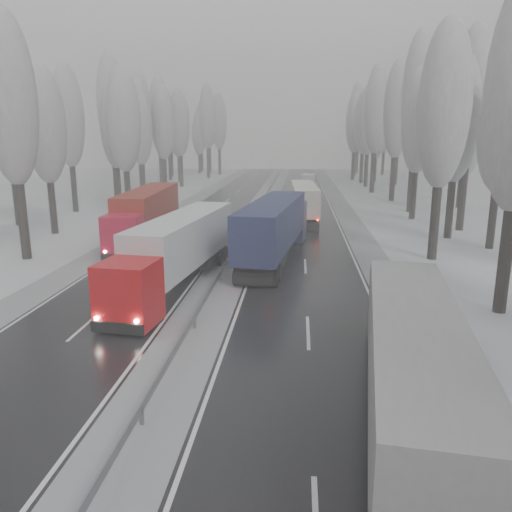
# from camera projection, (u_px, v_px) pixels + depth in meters

# --- Properties ---
(carriageway_right) EXTENTS (7.50, 200.00, 0.03)m
(carriageway_right) POSITION_uv_depth(u_px,v_px,m) (305.00, 247.00, 40.22)
(carriageway_right) COLOR black
(carriageway_right) RESTS_ON ground
(carriageway_left) EXTENTS (7.50, 200.00, 0.03)m
(carriageway_left) POSITION_uv_depth(u_px,v_px,m) (177.00, 245.00, 41.09)
(carriageway_left) COLOR black
(carriageway_left) RESTS_ON ground
(median_slush) EXTENTS (3.00, 200.00, 0.04)m
(median_slush) POSITION_uv_depth(u_px,v_px,m) (240.00, 246.00, 40.65)
(median_slush) COLOR gray
(median_slush) RESTS_ON ground
(shoulder_right) EXTENTS (2.40, 200.00, 0.04)m
(shoulder_right) POSITION_uv_depth(u_px,v_px,m) (367.00, 249.00, 39.80)
(shoulder_right) COLOR gray
(shoulder_right) RESTS_ON ground
(shoulder_left) EXTENTS (2.40, 200.00, 0.04)m
(shoulder_left) POSITION_uv_depth(u_px,v_px,m) (118.00, 244.00, 41.50)
(shoulder_left) COLOR gray
(shoulder_left) RESTS_ON ground
(median_guardrail) EXTENTS (0.12, 200.00, 0.76)m
(median_guardrail) POSITION_uv_depth(u_px,v_px,m) (240.00, 239.00, 40.51)
(median_guardrail) COLOR slate
(median_guardrail) RESTS_ON ground
(tree_18) EXTENTS (3.60, 3.60, 16.58)m
(tree_18) POSITION_uv_depth(u_px,v_px,m) (444.00, 107.00, 34.08)
(tree_18) COLOR black
(tree_18) RESTS_ON ground
(tree_19) EXTENTS (3.60, 3.60, 14.57)m
(tree_19) POSITION_uv_depth(u_px,v_px,m) (503.00, 127.00, 37.80)
(tree_19) COLOR black
(tree_19) RESTS_ON ground
(tree_20) EXTENTS (3.60, 3.60, 15.71)m
(tree_20) POSITION_uv_depth(u_px,v_px,m) (458.00, 119.00, 41.81)
(tree_20) COLOR black
(tree_20) RESTS_ON ground
(tree_21) EXTENTS (3.60, 3.60, 18.62)m
(tree_21) POSITION_uv_depth(u_px,v_px,m) (472.00, 99.00, 45.07)
(tree_21) COLOR black
(tree_21) RESTS_ON ground
(tree_22) EXTENTS (3.60, 3.60, 15.86)m
(tree_22) POSITION_uv_depth(u_px,v_px,m) (419.00, 122.00, 51.97)
(tree_22) COLOR black
(tree_22) RESTS_ON ground
(tree_23) EXTENTS (3.60, 3.60, 13.55)m
(tree_23) POSITION_uv_depth(u_px,v_px,m) (467.00, 136.00, 55.67)
(tree_23) COLOR black
(tree_23) RESTS_ON ground
(tree_24) EXTENTS (3.60, 3.60, 20.49)m
(tree_24) POSITION_uv_depth(u_px,v_px,m) (418.00, 96.00, 56.46)
(tree_24) COLOR black
(tree_24) RESTS_ON ground
(tree_25) EXTENTS (3.60, 3.60, 19.44)m
(tree_25) POSITION_uv_depth(u_px,v_px,m) (468.00, 104.00, 59.92)
(tree_25) COLOR black
(tree_25) RESTS_ON ground
(tree_26) EXTENTS (3.60, 3.60, 18.78)m
(tree_26) POSITION_uv_depth(u_px,v_px,m) (397.00, 111.00, 66.67)
(tree_26) COLOR black
(tree_26) RESTS_ON ground
(tree_27) EXTENTS (3.60, 3.60, 17.62)m
(tree_27) POSITION_uv_depth(u_px,v_px,m) (443.00, 117.00, 70.13)
(tree_27) COLOR black
(tree_27) RESTS_ON ground
(tree_28) EXTENTS (3.60, 3.60, 19.62)m
(tree_28) POSITION_uv_depth(u_px,v_px,m) (376.00, 111.00, 77.00)
(tree_28) COLOR black
(tree_28) RESTS_ON ground
(tree_29) EXTENTS (3.60, 3.60, 18.11)m
(tree_29) POSITION_uv_depth(u_px,v_px,m) (418.00, 118.00, 80.49)
(tree_29) COLOR black
(tree_29) RESTS_ON ground
(tree_30) EXTENTS (3.60, 3.60, 17.86)m
(tree_30) POSITION_uv_depth(u_px,v_px,m) (369.00, 120.00, 86.69)
(tree_30) COLOR black
(tree_30) RESTS_ON ground
(tree_31) EXTENTS (3.60, 3.60, 18.58)m
(tree_31) POSITION_uv_depth(u_px,v_px,m) (399.00, 118.00, 89.97)
(tree_31) COLOR black
(tree_31) RESTS_ON ground
(tree_32) EXTENTS (3.60, 3.60, 17.33)m
(tree_32) POSITION_uv_depth(u_px,v_px,m) (364.00, 123.00, 94.04)
(tree_32) COLOR black
(tree_32) RESTS_ON ground
(tree_33) EXTENTS (3.60, 3.60, 14.33)m
(tree_33) POSITION_uv_depth(u_px,v_px,m) (377.00, 134.00, 98.10)
(tree_33) COLOR black
(tree_33) RESTS_ON ground
(tree_34) EXTENTS (3.60, 3.60, 17.63)m
(tree_34) POSITION_uv_depth(u_px,v_px,m) (355.00, 123.00, 100.95)
(tree_34) COLOR black
(tree_34) RESTS_ON ground
(tree_35) EXTENTS (3.60, 3.60, 18.25)m
(tree_35) POSITION_uv_depth(u_px,v_px,m) (398.00, 122.00, 103.97)
(tree_35) COLOR black
(tree_35) RESTS_ON ground
(tree_36) EXTENTS (3.60, 3.60, 20.23)m
(tree_36) POSITION_uv_depth(u_px,v_px,m) (356.00, 117.00, 110.00)
(tree_36) COLOR black
(tree_36) RESTS_ON ground
(tree_37) EXTENTS (3.60, 3.60, 16.37)m
(tree_37) POSITION_uv_depth(u_px,v_px,m) (385.00, 128.00, 113.86)
(tree_37) COLOR black
(tree_37) RESTS_ON ground
(tree_38) EXTENTS (3.60, 3.60, 17.97)m
(tree_38) POSITION_uv_depth(u_px,v_px,m) (358.00, 125.00, 120.43)
(tree_38) COLOR black
(tree_38) RESTS_ON ground
(tree_39) EXTENTS (3.60, 3.60, 16.19)m
(tree_39) POSITION_uv_depth(u_px,v_px,m) (368.00, 130.00, 124.33)
(tree_39) COLOR black
(tree_39) RESTS_ON ground
(tree_58) EXTENTS (3.60, 3.60, 17.21)m
(tree_58) POSITION_uv_depth(u_px,v_px,m) (10.00, 101.00, 34.06)
(tree_58) COLOR black
(tree_58) RESTS_ON ground
(tree_60) EXTENTS (3.60, 3.60, 14.84)m
(tree_60) POSITION_uv_depth(u_px,v_px,m) (45.00, 127.00, 43.97)
(tree_60) COLOR black
(tree_60) RESTS_ON ground
(tree_61) EXTENTS (3.60, 3.60, 13.95)m
(tree_61) POSITION_uv_depth(u_px,v_px,m) (9.00, 134.00, 48.46)
(tree_61) COLOR black
(tree_61) RESTS_ON ground
(tree_62) EXTENTS (3.60, 3.60, 16.04)m
(tree_62) POSITION_uv_depth(u_px,v_px,m) (124.00, 121.00, 52.71)
(tree_62) COLOR black
(tree_62) RESTS_ON ground
(tree_63) EXTENTS (3.60, 3.60, 16.88)m
(tree_63) POSITION_uv_depth(u_px,v_px,m) (68.00, 117.00, 57.11)
(tree_63) COLOR black
(tree_63) RESTS_ON ground
(tree_64) EXTENTS (3.60, 3.60, 15.42)m
(tree_64) POSITION_uv_depth(u_px,v_px,m) (115.00, 126.00, 61.87)
(tree_64) COLOR black
(tree_64) RESTS_ON ground
(tree_65) EXTENTS (3.60, 3.60, 19.48)m
(tree_65) POSITION_uv_depth(u_px,v_px,m) (111.00, 107.00, 65.29)
(tree_65) COLOR black
(tree_65) RESTS_ON ground
(tree_66) EXTENTS (3.60, 3.60, 15.23)m
(tree_66) POSITION_uv_depth(u_px,v_px,m) (140.00, 129.00, 71.22)
(tree_66) COLOR black
(tree_66) RESTS_ON ground
(tree_67) EXTENTS (3.60, 3.60, 17.09)m
(tree_67) POSITION_uv_depth(u_px,v_px,m) (139.00, 121.00, 74.93)
(tree_67) COLOR black
(tree_67) RESTS_ON ground
(tree_68) EXTENTS (3.60, 3.60, 16.65)m
(tree_68) POSITION_uv_depth(u_px,v_px,m) (163.00, 123.00, 77.43)
(tree_68) COLOR black
(tree_68) RESTS_ON ground
(tree_69) EXTENTS (3.60, 3.60, 19.35)m
(tree_69) POSITION_uv_depth(u_px,v_px,m) (140.00, 113.00, 81.31)
(tree_69) COLOR black
(tree_69) RESTS_ON ground
(tree_70) EXTENTS (3.60, 3.60, 17.09)m
(tree_70) POSITION_uv_depth(u_px,v_px,m) (180.00, 123.00, 87.11)
(tree_70) COLOR black
(tree_70) RESTS_ON ground
(tree_71) EXTENTS (3.60, 3.60, 19.61)m
(tree_71) POSITION_uv_depth(u_px,v_px,m) (159.00, 115.00, 91.01)
(tree_71) COLOR black
(tree_71) RESTS_ON ground
(tree_72) EXTENTS (3.60, 3.60, 15.11)m
(tree_72) POSITION_uv_depth(u_px,v_px,m) (178.00, 131.00, 96.67)
(tree_72) COLOR black
(tree_72) RESTS_ON ground
(tree_73) EXTENTS (3.60, 3.60, 17.22)m
(tree_73) POSITION_uv_depth(u_px,v_px,m) (168.00, 125.00, 100.48)
(tree_73) COLOR black
(tree_73) RESTS_ON ground
(tree_74) EXTENTS (3.60, 3.60, 19.68)m
(tree_74) POSITION_uv_depth(u_px,v_px,m) (207.00, 118.00, 106.13)
(tree_74) COLOR black
(tree_74) RESTS_ON ground
(tree_75) EXTENTS (3.60, 3.60, 18.60)m
(tree_75) POSITION_uv_depth(u_px,v_px,m) (170.00, 122.00, 110.93)
(tree_75) COLOR black
(tree_75) RESTS_ON ground
(tree_76) EXTENTS (3.60, 3.60, 18.55)m
(tree_76) POSITION_uv_depth(u_px,v_px,m) (219.00, 122.00, 115.31)
(tree_76) COLOR black
(tree_76) RESTS_ON ground
(tree_77) EXTENTS (3.60, 3.60, 14.32)m
(tree_77) POSITION_uv_depth(u_px,v_px,m) (199.00, 134.00, 120.28)
(tree_77) COLOR black
(tree_77) RESTS_ON ground
(tree_78) EXTENTS (3.60, 3.60, 19.55)m
(tree_78) POSITION_uv_depth(u_px,v_px,m) (209.00, 120.00, 121.84)
(tree_78) COLOR black
(tree_78) RESTS_ON ground
(tree_79) EXTENTS (3.60, 3.60, 17.07)m
(tree_79) POSITION_uv_depth(u_px,v_px,m) (201.00, 127.00, 126.32)
(tree_79) COLOR black
(tree_79) RESTS_ON ground
(truck_grey_tarp) EXTENTS (4.36, 15.48, 3.94)m
(truck_grey_tarp) POSITION_uv_depth(u_px,v_px,m) (411.00, 355.00, 15.09)
(truck_grey_tarp) COLOR #444449
(truck_grey_tarp) RESTS_ON ground
(truck_blue_box) EXTENTS (4.77, 17.20, 4.37)m
(truck_blue_box) POSITION_uv_depth(u_px,v_px,m) (276.00, 225.00, 35.73)
(truck_blue_box) COLOR #1A1B42
(truck_blue_box) RESTS_ON ground
(truck_cream_box) EXTENTS (3.06, 15.22, 3.88)m
(truck_cream_box) POSITION_uv_depth(u_px,v_px,m) (304.00, 199.00, 53.03)
(truck_cream_box) COLOR beige
(truck_cream_box) RESTS_ON ground
(box_truck_distant) EXTENTS (2.19, 6.72, 2.49)m
(box_truck_distant) POSITION_uv_depth(u_px,v_px,m) (309.00, 181.00, 85.67)
(box_truck_distant) COLOR #B1B3B8
(box_truck_distant) RESTS_ON ground
(truck_red_white) EXTENTS (4.33, 16.15, 4.11)m
(truck_red_white) POSITION_uv_depth(u_px,v_px,m) (179.00, 247.00, 29.33)
(truck_red_white) COLOR #B60A0E
(truck_red_white) RESTS_ON ground
(truck_red_red) EXTENTS (3.60, 16.89, 4.30)m
(truck_red_red) POSITION_uv_depth(u_px,v_px,m) (146.00, 212.00, 42.29)
(truck_red_red) COLOR #B80A26
(truck_red_red) RESTS_ON ground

